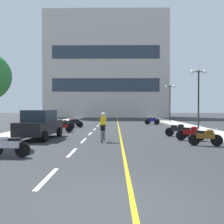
% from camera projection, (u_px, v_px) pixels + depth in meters
% --- Properties ---
extents(ground_plane, '(140.00, 140.00, 0.00)m').
position_uv_depth(ground_plane, '(116.00, 127.00, 25.92)').
color(ground_plane, '#2D3033').
extents(curb_left, '(2.40, 72.00, 0.12)m').
position_uv_depth(curb_left, '(54.00, 124.00, 29.01)').
color(curb_left, '#B7B2A8').
rests_on(curb_left, ground).
extents(curb_right, '(2.40, 72.00, 0.12)m').
position_uv_depth(curb_right, '(178.00, 124.00, 28.83)').
color(curb_right, '#B7B2A8').
rests_on(curb_right, ground).
extents(lane_dash_0, '(0.14, 2.20, 0.01)m').
position_uv_depth(lane_dash_0, '(47.00, 178.00, 6.95)').
color(lane_dash_0, silver).
rests_on(lane_dash_0, ground).
extents(lane_dash_1, '(0.14, 2.20, 0.01)m').
position_uv_depth(lane_dash_1, '(72.00, 152.00, 10.95)').
color(lane_dash_1, silver).
rests_on(lane_dash_1, ground).
extents(lane_dash_2, '(0.14, 2.20, 0.01)m').
position_uv_depth(lane_dash_2, '(84.00, 141.00, 14.95)').
color(lane_dash_2, silver).
rests_on(lane_dash_2, ground).
extents(lane_dash_3, '(0.14, 2.20, 0.01)m').
position_uv_depth(lane_dash_3, '(90.00, 134.00, 18.95)').
color(lane_dash_3, silver).
rests_on(lane_dash_3, ground).
extents(lane_dash_4, '(0.14, 2.20, 0.01)m').
position_uv_depth(lane_dash_4, '(95.00, 129.00, 22.95)').
color(lane_dash_4, silver).
rests_on(lane_dash_4, ground).
extents(lane_dash_5, '(0.14, 2.20, 0.01)m').
position_uv_depth(lane_dash_5, '(98.00, 126.00, 26.95)').
color(lane_dash_5, silver).
rests_on(lane_dash_5, ground).
extents(lane_dash_6, '(0.14, 2.20, 0.01)m').
position_uv_depth(lane_dash_6, '(100.00, 124.00, 30.95)').
color(lane_dash_6, silver).
rests_on(lane_dash_6, ground).
extents(lane_dash_7, '(0.14, 2.20, 0.01)m').
position_uv_depth(lane_dash_7, '(102.00, 122.00, 34.94)').
color(lane_dash_7, silver).
rests_on(lane_dash_7, ground).
extents(lane_dash_8, '(0.14, 2.20, 0.01)m').
position_uv_depth(lane_dash_8, '(103.00, 120.00, 38.94)').
color(lane_dash_8, silver).
rests_on(lane_dash_8, ground).
extents(lane_dash_9, '(0.14, 2.20, 0.01)m').
position_uv_depth(lane_dash_9, '(104.00, 119.00, 42.94)').
color(lane_dash_9, silver).
rests_on(lane_dash_9, ground).
extents(lane_dash_10, '(0.14, 2.20, 0.01)m').
position_uv_depth(lane_dash_10, '(105.00, 118.00, 46.94)').
color(lane_dash_10, silver).
rests_on(lane_dash_10, ground).
extents(lane_dash_11, '(0.14, 2.20, 0.01)m').
position_uv_depth(lane_dash_11, '(106.00, 117.00, 50.94)').
color(lane_dash_11, silver).
rests_on(lane_dash_11, ground).
extents(centre_line_yellow, '(0.12, 66.00, 0.01)m').
position_uv_depth(centre_line_yellow, '(118.00, 125.00, 28.92)').
color(centre_line_yellow, gold).
rests_on(centre_line_yellow, ground).
extents(office_building, '(25.52, 8.21, 21.86)m').
position_uv_depth(office_building, '(106.00, 66.00, 53.80)').
color(office_building, beige).
rests_on(office_building, ground).
extents(street_lamp_mid, '(1.46, 0.36, 5.22)m').
position_uv_depth(street_lamp_mid, '(199.00, 86.00, 22.11)').
color(street_lamp_mid, black).
rests_on(street_lamp_mid, curb_right).
extents(street_lamp_far, '(1.46, 0.36, 4.95)m').
position_uv_depth(street_lamp_far, '(170.00, 95.00, 34.05)').
color(street_lamp_far, black).
rests_on(street_lamp_far, curb_right).
extents(parked_car_near, '(2.19, 4.32, 1.82)m').
position_uv_depth(parked_car_near, '(40.00, 124.00, 15.81)').
color(parked_car_near, black).
rests_on(parked_car_near, ground).
extents(motorcycle_1, '(1.70, 0.60, 0.92)m').
position_uv_depth(motorcycle_1, '(8.00, 145.00, 9.88)').
color(motorcycle_1, black).
rests_on(motorcycle_1, ground).
extents(motorcycle_2, '(1.67, 0.69, 0.92)m').
position_uv_depth(motorcycle_2, '(206.00, 137.00, 12.88)').
color(motorcycle_2, black).
rests_on(motorcycle_2, ground).
extents(motorcycle_3, '(1.69, 0.60, 0.92)m').
position_uv_depth(motorcycle_3, '(191.00, 133.00, 14.95)').
color(motorcycle_3, black).
rests_on(motorcycle_3, ground).
extents(motorcycle_4, '(1.68, 0.66, 0.92)m').
position_uv_depth(motorcycle_4, '(178.00, 130.00, 17.06)').
color(motorcycle_4, black).
rests_on(motorcycle_4, ground).
extents(motorcycle_5, '(1.67, 0.70, 0.92)m').
position_uv_depth(motorcycle_5, '(62.00, 127.00, 19.92)').
color(motorcycle_5, black).
rests_on(motorcycle_5, ground).
extents(motorcycle_6, '(1.70, 0.60, 0.92)m').
position_uv_depth(motorcycle_6, '(63.00, 125.00, 21.70)').
color(motorcycle_6, black).
rests_on(motorcycle_6, ground).
extents(motorcycle_7, '(1.64, 0.78, 0.92)m').
position_uv_depth(motorcycle_7, '(66.00, 124.00, 23.24)').
color(motorcycle_7, black).
rests_on(motorcycle_7, ground).
extents(motorcycle_8, '(1.70, 0.60, 0.92)m').
position_uv_depth(motorcycle_8, '(74.00, 123.00, 24.98)').
color(motorcycle_8, black).
rests_on(motorcycle_8, ground).
extents(motorcycle_9, '(1.70, 0.60, 0.92)m').
position_uv_depth(motorcycle_9, '(73.00, 122.00, 26.59)').
color(motorcycle_9, black).
rests_on(motorcycle_9, ground).
extents(motorcycle_10, '(1.65, 0.77, 0.92)m').
position_uv_depth(motorcycle_10, '(152.00, 121.00, 29.17)').
color(motorcycle_10, black).
rests_on(motorcycle_10, ground).
extents(motorcycle_11, '(1.67, 0.69, 0.92)m').
position_uv_depth(motorcycle_11, '(153.00, 120.00, 30.59)').
color(motorcycle_11, black).
rests_on(motorcycle_11, ground).
extents(cyclist_rider, '(0.42, 1.77, 1.71)m').
position_uv_depth(cyclist_rider, '(103.00, 126.00, 14.57)').
color(cyclist_rider, black).
rests_on(cyclist_rider, ground).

